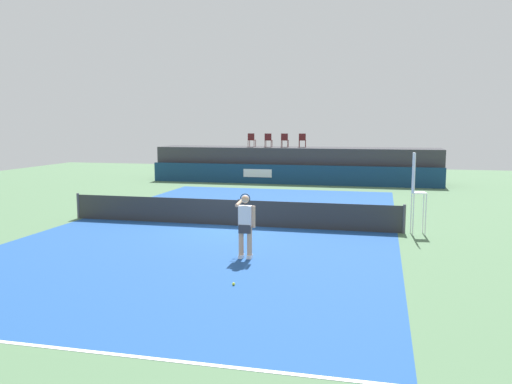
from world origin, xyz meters
TOP-DOWN VIEW (x-y plane):
  - ground_plane at (0.00, 3.00)m, footprint 48.00×48.00m
  - court_inner at (0.00, 0.00)m, footprint 12.00×22.00m
  - line_near_baseline at (0.00, -10.95)m, footprint 12.00×0.10m
  - sponsor_wall at (-0.01, 13.50)m, footprint 18.00×0.22m
  - spectator_platform at (0.00, 15.30)m, footprint 18.00×2.80m
  - spectator_chair_far_left at (-2.87, 14.95)m, footprint 0.45×0.45m
  - spectator_chair_left at (-1.75, 14.93)m, footprint 0.46×0.46m
  - spectator_chair_center at (-0.72, 15.14)m, footprint 0.46×0.46m
  - spectator_chair_right at (0.40, 15.34)m, footprint 0.48×0.48m
  - umpire_chair at (6.54, -0.01)m, footprint 0.49×0.49m
  - tennis_net at (0.00, 0.00)m, footprint 12.40×0.02m
  - net_post_near at (-6.20, 0.00)m, footprint 0.10×0.10m
  - net_post_far at (6.20, 0.00)m, footprint 0.10×0.10m
  - tennis_player at (1.78, -4.46)m, footprint 0.69×1.12m
  - tennis_ball at (2.15, -6.97)m, footprint 0.07×0.07m

SIDE VIEW (x-z plane):
  - ground_plane at x=0.00m, z-range 0.00..0.00m
  - court_inner at x=0.00m, z-range 0.00..0.00m
  - line_near_baseline at x=0.00m, z-range 0.00..0.01m
  - tennis_ball at x=2.15m, z-range 0.00..0.07m
  - tennis_net at x=0.00m, z-range 0.00..0.95m
  - net_post_near at x=-6.20m, z-range 0.00..1.00m
  - net_post_far at x=6.20m, z-range 0.00..1.00m
  - sponsor_wall at x=-0.01m, z-range 0.00..1.20m
  - tennis_player at x=1.78m, z-range 0.07..1.84m
  - spectator_platform at x=0.00m, z-range 0.00..2.20m
  - umpire_chair at x=6.54m, z-range 0.21..2.97m
  - spectator_chair_far_left at x=-2.87m, z-range 2.25..3.14m
  - spectator_chair_left at x=-1.75m, z-range 2.25..3.14m
  - spectator_chair_center at x=-0.72m, z-range 2.25..3.14m
  - spectator_chair_right at x=0.40m, z-range 2.25..3.14m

